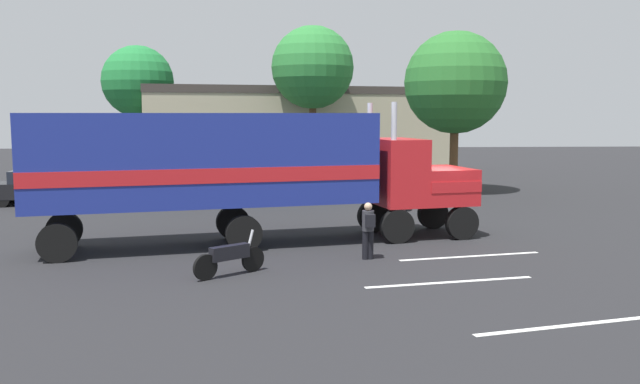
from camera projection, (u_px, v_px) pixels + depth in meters
name	position (u px, v px, depth m)	size (l,w,h in m)	color
ground_plane	(421.00, 235.00, 22.86)	(120.00, 120.00, 0.00)	#232326
lane_stripe_near	(470.00, 256.00, 19.44)	(4.40, 0.16, 0.01)	silver
lane_stripe_mid	(450.00, 282.00, 16.45)	(4.40, 0.16, 0.01)	silver
lane_stripe_far	(574.00, 325.00, 13.12)	(4.40, 0.16, 0.01)	silver
semi_truck	(241.00, 165.00, 20.92)	(14.36, 5.52, 4.50)	red
person_bystander	(368.00, 228.00, 18.97)	(0.35, 0.47, 1.63)	black
parked_bus	(254.00, 157.00, 31.92)	(11.24, 3.94, 3.40)	#1E5999
parked_car	(40.00, 187.00, 30.62)	(4.57, 2.27, 1.57)	black
motorcycle	(230.00, 257.00, 17.09)	(1.74, 1.36, 1.12)	black
tree_left	(313.00, 68.00, 41.22)	(5.09, 5.09, 9.52)	brown
tree_center	(138.00, 82.00, 42.47)	(4.52, 4.52, 8.44)	brown
tree_right	(455.00, 83.00, 34.32)	(5.25, 5.25, 8.35)	brown
building_backdrop	(298.00, 128.00, 46.09)	(21.72, 10.32, 5.93)	#B7AD8C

